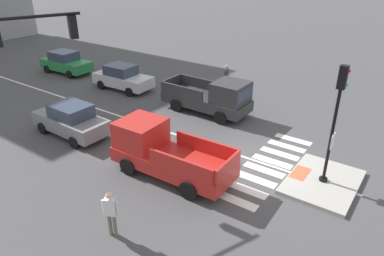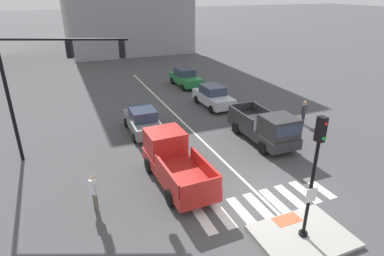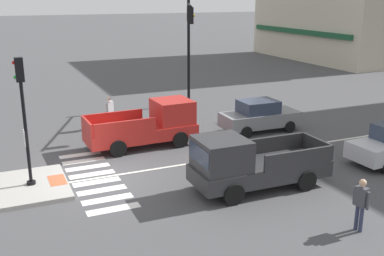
# 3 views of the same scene
# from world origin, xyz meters

# --- Properties ---
(ground_plane) EXTENTS (300.00, 300.00, 0.00)m
(ground_plane) POSITION_xyz_m (0.00, 0.00, 0.00)
(ground_plane) COLOR #474749
(traffic_island) EXTENTS (3.43, 2.55, 0.15)m
(traffic_island) POSITION_xyz_m (0.00, -2.52, 0.07)
(traffic_island) COLOR #A3A099
(traffic_island) RESTS_ON ground
(tactile_pad_front) EXTENTS (1.10, 0.60, 0.01)m
(tactile_pad_front) POSITION_xyz_m (0.00, -1.60, 0.15)
(tactile_pad_front) COLOR #DB5B38
(tactile_pad_front) RESTS_ON traffic_island
(signal_pole) EXTENTS (0.44, 0.38, 4.66)m
(signal_pole) POSITION_xyz_m (0.00, -2.53, 2.96)
(signal_pole) COLOR black
(signal_pole) RESTS_ON traffic_island
(crosswalk_stripe_a) EXTENTS (0.44, 1.80, 0.01)m
(crosswalk_stripe_a) POSITION_xyz_m (-2.94, -0.20, 0.00)
(crosswalk_stripe_a) COLOR silver
(crosswalk_stripe_a) RESTS_ON ground
(crosswalk_stripe_b) EXTENTS (0.44, 1.80, 0.01)m
(crosswalk_stripe_b) POSITION_xyz_m (-2.10, -0.20, 0.00)
(crosswalk_stripe_b) COLOR silver
(crosswalk_stripe_b) RESTS_ON ground
(crosswalk_stripe_c) EXTENTS (0.44, 1.80, 0.01)m
(crosswalk_stripe_c) POSITION_xyz_m (-1.26, -0.20, 0.00)
(crosswalk_stripe_c) COLOR silver
(crosswalk_stripe_c) RESTS_ON ground
(crosswalk_stripe_d) EXTENTS (0.44, 1.80, 0.01)m
(crosswalk_stripe_d) POSITION_xyz_m (-0.42, -0.20, 0.00)
(crosswalk_stripe_d) COLOR silver
(crosswalk_stripe_d) RESTS_ON ground
(crosswalk_stripe_e) EXTENTS (0.44, 1.80, 0.01)m
(crosswalk_stripe_e) POSITION_xyz_m (0.42, -0.20, 0.00)
(crosswalk_stripe_e) COLOR silver
(crosswalk_stripe_e) RESTS_ON ground
(crosswalk_stripe_f) EXTENTS (0.44, 1.80, 0.01)m
(crosswalk_stripe_f) POSITION_xyz_m (1.26, -0.20, 0.00)
(crosswalk_stripe_f) COLOR silver
(crosswalk_stripe_f) RESTS_ON ground
(crosswalk_stripe_g) EXTENTS (0.44, 1.80, 0.01)m
(crosswalk_stripe_g) POSITION_xyz_m (2.10, -0.20, 0.00)
(crosswalk_stripe_g) COLOR silver
(crosswalk_stripe_g) RESTS_ON ground
(crosswalk_stripe_h) EXTENTS (0.44, 1.80, 0.01)m
(crosswalk_stripe_h) POSITION_xyz_m (2.94, -0.20, 0.00)
(crosswalk_stripe_h) COLOR silver
(crosswalk_stripe_h) RESTS_ON ground
(lane_centre_line) EXTENTS (0.14, 28.00, 0.01)m
(lane_centre_line) POSITION_xyz_m (0.05, 10.00, 0.00)
(lane_centre_line) COLOR silver
(lane_centre_line) RESTS_ON ground
(traffic_light_mast) EXTENTS (5.79, 2.52, 6.57)m
(traffic_light_mast) POSITION_xyz_m (-8.02, 7.33, 4.62)
(traffic_light_mast) COLOR black
(traffic_light_mast) RESTS_ON ground
(car_grey_westbound_far) EXTENTS (1.91, 4.13, 1.64)m
(car_grey_westbound_far) POSITION_xyz_m (-2.92, 9.09, 0.81)
(car_grey_westbound_far) COLOR slate
(car_grey_westbound_far) RESTS_ON ground
(pickup_truck_red_westbound_near) EXTENTS (2.18, 5.16, 2.08)m
(pickup_truck_red_westbound_near) POSITION_xyz_m (-2.99, 3.15, 0.98)
(pickup_truck_red_westbound_near) COLOR red
(pickup_truck_red_westbound_near) RESTS_ON ground
(pickup_truck_charcoal_eastbound_mid) EXTENTS (2.12, 5.13, 2.08)m
(pickup_truck_charcoal_eastbound_mid) POSITION_xyz_m (3.34, 4.73, 0.98)
(pickup_truck_charcoal_eastbound_mid) COLOR #2D2D30
(pickup_truck_charcoal_eastbound_mid) RESTS_ON ground
(pedestrian_at_curb_left) EXTENTS (0.36, 0.50, 1.67)m
(pedestrian_at_curb_left) POSITION_xyz_m (-6.79, 2.15, 0.98)
(pedestrian_at_curb_left) COLOR #6B6051
(pedestrian_at_curb_left) RESTS_ON ground
(pedestrian_waiting_far_side) EXTENTS (0.54, 0.28, 1.67)m
(pedestrian_waiting_far_side) POSITION_xyz_m (7.35, 6.20, 0.98)
(pedestrian_waiting_far_side) COLOR #2D334C
(pedestrian_waiting_far_side) RESTS_ON ground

